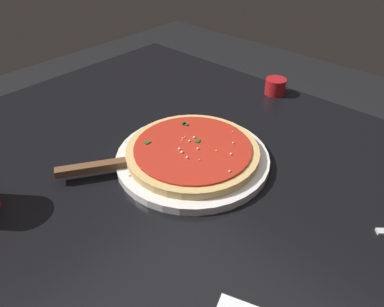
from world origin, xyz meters
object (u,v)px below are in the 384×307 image
Objects in this scene: serving_plate at (192,158)px; pizza_server at (113,165)px; pizza at (192,151)px; cup_small_sauce at (275,86)px.

serving_plate is 1.46× the size of pizza_server.
pizza_server reaches higher than serving_plate.
pizza_server is at bearing 56.59° from pizza.
pizza is at bearing -123.41° from pizza_server.
serving_plate is 0.02m from pizza.
pizza is 4.84× the size of cup_small_sauce.
serving_plate is at bearing -123.42° from pizza_server.
serving_plate is at bearing 148.61° from pizza.
pizza_server is at bearing 84.69° from cup_small_sauce.
pizza reaches higher than serving_plate.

